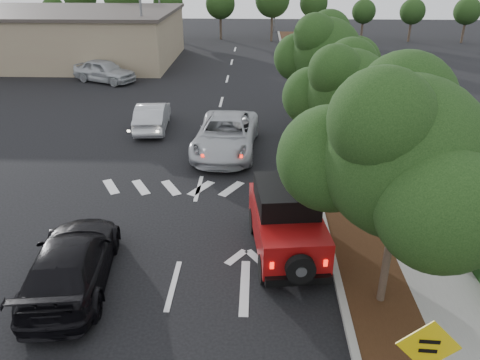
# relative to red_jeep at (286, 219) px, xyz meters

# --- Properties ---
(ground) EXTENTS (120.00, 120.00, 0.00)m
(ground) POSITION_rel_red_jeep_xyz_m (-3.18, -1.88, -1.11)
(ground) COLOR black
(ground) RESTS_ON ground
(curb) EXTENTS (0.20, 70.00, 0.15)m
(curb) POSITION_rel_red_jeep_xyz_m (1.42, 10.12, -1.03)
(curb) COLOR #9E9B93
(curb) RESTS_ON ground
(planting_strip) EXTENTS (1.80, 70.00, 0.12)m
(planting_strip) POSITION_rel_red_jeep_xyz_m (2.42, 10.12, -1.05)
(planting_strip) COLOR black
(planting_strip) RESTS_ON ground
(sidewalk) EXTENTS (2.00, 70.00, 0.12)m
(sidewalk) POSITION_rel_red_jeep_xyz_m (4.32, 10.12, -1.05)
(sidewalk) COLOR gray
(sidewalk) RESTS_ON ground
(hedge) EXTENTS (0.80, 70.00, 0.80)m
(hedge) POSITION_rel_red_jeep_xyz_m (5.72, 10.12, -0.71)
(hedge) COLOR black
(hedge) RESTS_ON ground
(commercial_building) EXTENTS (22.00, 12.00, 4.00)m
(commercial_building) POSITION_rel_red_jeep_xyz_m (-19.18, 28.12, 0.89)
(commercial_building) COLOR gray
(commercial_building) RESTS_ON ground
(transmission_tower) EXTENTS (7.00, 4.00, 28.00)m
(transmission_tower) POSITION_rel_red_jeep_xyz_m (2.82, 46.12, -1.11)
(transmission_tower) COLOR slate
(transmission_tower) RESTS_ON ground
(street_tree_near) EXTENTS (3.80, 3.80, 5.92)m
(street_tree_near) POSITION_rel_red_jeep_xyz_m (2.42, -2.38, -1.11)
(street_tree_near) COLOR black
(street_tree_near) RESTS_ON ground
(street_tree_mid) EXTENTS (3.20, 3.20, 5.32)m
(street_tree_mid) POSITION_rel_red_jeep_xyz_m (2.42, 4.62, -1.11)
(street_tree_mid) COLOR black
(street_tree_mid) RESTS_ON ground
(street_tree_far) EXTENTS (3.40, 3.40, 5.62)m
(street_tree_far) POSITION_rel_red_jeep_xyz_m (2.42, 11.12, -1.11)
(street_tree_far) COLOR black
(street_tree_far) RESTS_ON ground
(light_pole_a) EXTENTS (2.00, 0.22, 9.00)m
(light_pole_a) POSITION_rel_red_jeep_xyz_m (-9.68, 24.12, -1.11)
(light_pole_a) COLOR slate
(light_pole_a) RESTS_ON ground
(light_pole_b) EXTENTS (2.00, 0.22, 9.00)m
(light_pole_b) POSITION_rel_red_jeep_xyz_m (-10.68, 36.12, -1.11)
(light_pole_b) COLOR slate
(light_pole_b) RESTS_ON ground
(red_jeep) EXTENTS (2.31, 4.40, 2.18)m
(red_jeep) POSITION_rel_red_jeep_xyz_m (0.00, 0.00, 0.00)
(red_jeep) COLOR black
(red_jeep) RESTS_ON ground
(silver_suv_ahead) EXTENTS (3.05, 6.02, 1.63)m
(silver_suv_ahead) POSITION_rel_red_jeep_xyz_m (-2.34, 8.03, -0.29)
(silver_suv_ahead) COLOR #B3B6BB
(silver_suv_ahead) RESTS_ON ground
(black_suv_oncoming) EXTENTS (2.68, 5.28, 1.47)m
(black_suv_oncoming) POSITION_rel_red_jeep_xyz_m (-5.93, -1.90, -0.38)
(black_suv_oncoming) COLOR black
(black_suv_oncoming) RESTS_ON ground
(silver_sedan_oncoming) EXTENTS (1.85, 4.39, 1.41)m
(silver_sedan_oncoming) POSITION_rel_red_jeep_xyz_m (-6.40, 11.01, -0.40)
(silver_sedan_oncoming) COLOR #B0B1B8
(silver_sedan_oncoming) RESTS_ON ground
(parked_suv) EXTENTS (5.06, 3.68, 1.60)m
(parked_suv) POSITION_rel_red_jeep_xyz_m (-11.93, 20.90, -0.31)
(parked_suv) COLOR #B3B7BC
(parked_suv) RESTS_ON ground
(speed_hump_sign) EXTENTS (1.16, 0.12, 2.48)m
(speed_hump_sign) POSITION_rel_red_jeep_xyz_m (2.22, -5.90, 0.61)
(speed_hump_sign) COLOR slate
(speed_hump_sign) RESTS_ON ground
(terracotta_planter) EXTENTS (0.70, 0.70, 1.22)m
(terracotta_planter) POSITION_rel_red_jeep_xyz_m (3.79, 1.18, -0.28)
(terracotta_planter) COLOR brown
(terracotta_planter) RESTS_ON ground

